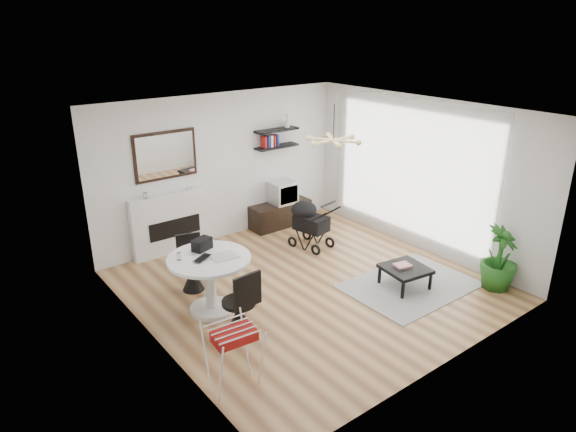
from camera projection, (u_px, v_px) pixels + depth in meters
floor at (309, 285)px, 8.01m from camera, size 5.00×5.00×0.00m
ceiling at (311, 112)px, 7.04m from camera, size 5.00×5.00×0.00m
wall_back at (223, 167)px, 9.38m from camera, size 5.00×0.00×5.00m
wall_left at (149, 247)px, 6.11m from camera, size 0.00×5.00×5.00m
wall_right at (420, 175)px, 8.95m from camera, size 0.00×5.00×5.00m
sheer_curtain at (407, 173)px, 9.04m from camera, size 0.04×3.60×2.60m
fireplace at (172, 216)px, 8.94m from camera, size 1.50×0.17×2.16m
shelf_lower at (277, 147)px, 9.84m from camera, size 0.90×0.25×0.04m
shelf_upper at (277, 130)px, 9.73m from camera, size 0.90×0.25×0.04m
pendant_lamp at (333, 140)px, 7.86m from camera, size 0.90×0.90×0.10m
tv_console at (280, 214)px, 10.26m from camera, size 1.27×0.44×0.47m
crt_tv at (283, 192)px, 10.12m from camera, size 0.49×0.43×0.43m
dining_table at (210, 276)px, 7.12m from camera, size 1.15×1.15×0.84m
laptop at (205, 259)px, 6.93m from camera, size 0.35×0.31×0.02m
black_bag at (202, 244)px, 7.22m from camera, size 0.32×0.25×0.17m
newspaper at (224, 256)px, 7.03m from camera, size 0.39×0.33×0.01m
drinking_glass at (179, 256)px, 6.92m from camera, size 0.06×0.06×0.10m
chair_far at (192, 273)px, 7.81m from camera, size 0.44×0.45×0.86m
chair_near at (240, 314)px, 6.69m from camera, size 0.45×0.46×0.94m
drying_rack at (233, 356)px, 5.64m from camera, size 0.57×0.54×0.80m
stroller at (309, 225)px, 9.26m from camera, size 0.62×0.83×0.94m
rug at (410, 285)px, 8.00m from camera, size 1.97×1.42×0.01m
coffee_table at (405, 269)px, 7.86m from camera, size 0.72×0.72×0.33m
magazines at (403, 265)px, 7.86m from camera, size 0.29×0.25×0.04m
potted_plant at (499, 258)px, 7.77m from camera, size 0.68×0.68×1.00m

